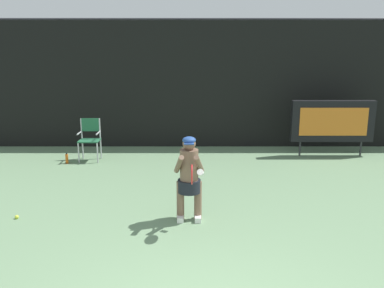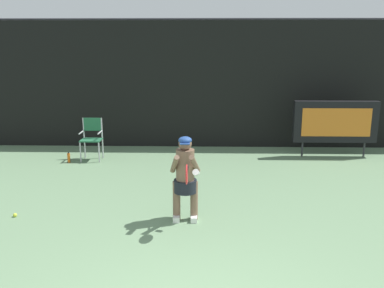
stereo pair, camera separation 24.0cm
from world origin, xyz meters
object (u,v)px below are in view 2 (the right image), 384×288
Objects in this scene: scoreboard at (335,122)px; tennis_player at (185,175)px; umpire_chair at (92,136)px; tennis_racket at (187,174)px; water_bottle at (69,158)px; tennis_ball_spare at (15,215)px.

scoreboard reaches higher than tennis_player.
umpire_chair is 1.79× the size of tennis_racket.
scoreboard is 7.02m from water_bottle.
tennis_player is (3.13, -3.47, 0.67)m from water_bottle.
tennis_ball_spare is at bearing -148.21° from scoreboard.
tennis_ball_spare is (-2.99, 0.03, -0.76)m from tennis_player.
water_bottle is at bearing -173.69° from scoreboard.
tennis_ball_spare is at bearing -178.61° from tennis_racket.
scoreboard is at bearing 4.02° from umpire_chair.
water_bottle is at bearing -149.29° from umpire_chair.
tennis_racket is (0.05, -0.53, 0.19)m from tennis_player.
tennis_ball_spare is (-0.40, -3.76, -0.58)m from umpire_chair.
umpire_chair is 3.83m from tennis_ball_spare.
tennis_racket is at bearing -51.57° from water_bottle.
tennis_player is 21.53× the size of tennis_ball_spare.
scoreboard is 8.04m from tennis_ball_spare.
water_bottle is at bearing 92.24° from tennis_ball_spare.
scoreboard is at bearing 6.31° from water_bottle.
water_bottle is (-6.93, -0.77, -0.82)m from scoreboard.
tennis_player is at bearing -0.56° from tennis_ball_spare.
scoreboard reaches higher than tennis_ball_spare.
water_bottle is at bearing 132.01° from tennis_player.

